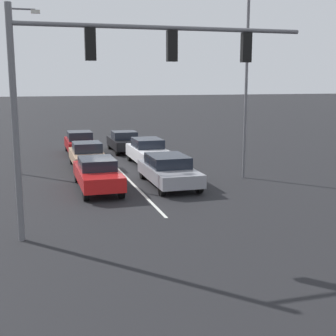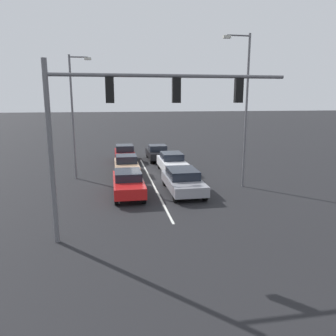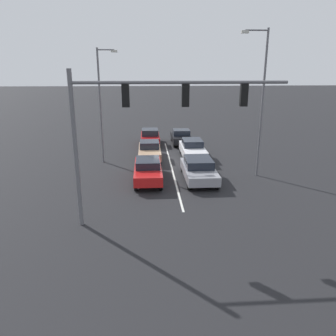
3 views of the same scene
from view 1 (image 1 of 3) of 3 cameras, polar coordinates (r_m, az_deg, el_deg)
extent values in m
plane|color=black|center=(26.46, -6.26, 0.04)|extent=(240.00, 240.00, 0.00)
cube|color=silver|center=(24.45, -5.41, -0.81)|extent=(0.12, 16.16, 0.01)
cube|color=gray|center=(21.76, 0.12, -0.61)|extent=(1.94, 4.73, 0.58)
cube|color=black|center=(21.87, -0.05, 0.91)|extent=(1.71, 2.34, 0.52)
cube|color=red|center=(24.11, 0.12, 0.86)|extent=(0.24, 0.06, 0.12)
cube|color=red|center=(23.77, -3.03, 0.70)|extent=(0.24, 0.06, 0.12)
cylinder|color=black|center=(20.40, 3.82, -2.23)|extent=(0.22, 0.62, 0.62)
cylinder|color=black|center=(19.90, -0.74, -2.54)|extent=(0.22, 0.62, 0.62)
cylinder|color=black|center=(23.75, 0.84, -0.36)|extent=(0.22, 0.62, 0.62)
cylinder|color=black|center=(23.32, -3.11, -0.58)|extent=(0.22, 0.62, 0.62)
cube|color=red|center=(21.15, -8.60, -0.88)|extent=(1.73, 4.80, 0.61)
cube|color=black|center=(21.10, -8.65, 0.58)|extent=(1.52, 2.06, 0.47)
cube|color=red|center=(23.50, -7.92, 0.67)|extent=(0.24, 0.06, 0.12)
cube|color=red|center=(23.36, -10.86, 0.52)|extent=(0.24, 0.06, 0.12)
cylinder|color=black|center=(19.60, -5.74, -2.65)|extent=(0.22, 0.72, 0.72)
cylinder|color=black|center=(19.40, -10.00, -2.90)|extent=(0.22, 0.72, 0.72)
cylinder|color=black|center=(23.05, -7.37, -0.67)|extent=(0.22, 0.72, 0.72)
cylinder|color=black|center=(22.88, -11.00, -0.86)|extent=(0.22, 0.72, 0.72)
cube|color=tan|center=(26.35, -9.78, 1.32)|extent=(1.72, 4.46, 0.56)
cube|color=black|center=(26.41, -9.85, 2.53)|extent=(1.52, 1.70, 0.53)
cube|color=red|center=(28.55, -9.09, 2.34)|extent=(0.24, 0.06, 0.12)
cube|color=red|center=(28.43, -11.50, 2.22)|extent=(0.24, 0.06, 0.12)
cylinder|color=black|center=(24.91, -7.66, 0.18)|extent=(0.22, 0.72, 0.72)
cylinder|color=black|center=(24.74, -11.01, 0.01)|extent=(0.22, 0.72, 0.72)
cylinder|color=black|center=(28.07, -8.66, 1.34)|extent=(0.22, 0.72, 0.72)
cylinder|color=black|center=(27.92, -11.64, 1.19)|extent=(0.22, 0.72, 0.72)
cube|color=silver|center=(26.86, -2.36, 1.72)|extent=(1.75, 4.78, 0.69)
cube|color=black|center=(27.04, -2.52, 3.07)|extent=(1.54, 2.05, 0.51)
cube|color=red|center=(29.24, -2.31, 2.80)|extent=(0.24, 0.06, 0.12)
cube|color=red|center=(28.97, -4.66, 2.70)|extent=(0.24, 0.06, 0.12)
cylinder|color=black|center=(25.39, 0.25, 0.41)|extent=(0.22, 0.66, 0.66)
cylinder|color=black|center=(25.01, -3.02, 0.24)|extent=(0.22, 0.66, 0.66)
cylinder|color=black|center=(28.83, -1.79, 1.65)|extent=(0.22, 0.66, 0.66)
cylinder|color=black|center=(28.50, -4.68, 1.51)|extent=(0.22, 0.66, 0.66)
cube|color=black|center=(32.17, -5.36, 3.06)|extent=(1.78, 4.17, 0.59)
cube|color=black|center=(32.03, -5.35, 4.01)|extent=(1.57, 1.60, 0.51)
cube|color=red|center=(34.26, -4.99, 3.78)|extent=(0.24, 0.06, 0.12)
cube|color=red|center=(34.04, -7.05, 3.69)|extent=(0.24, 0.06, 0.12)
cylinder|color=black|center=(30.89, -3.43, 2.22)|extent=(0.22, 0.64, 0.64)
cylinder|color=black|center=(30.60, -6.21, 2.09)|extent=(0.22, 0.64, 0.64)
cylinder|color=black|center=(33.83, -4.58, 2.94)|extent=(0.22, 0.64, 0.64)
cylinder|color=black|center=(33.56, -7.12, 2.83)|extent=(0.22, 0.64, 0.64)
cube|color=maroon|center=(31.68, -10.70, 2.86)|extent=(1.74, 4.21, 0.61)
cube|color=black|center=(31.52, -10.72, 3.89)|extent=(1.53, 1.83, 0.56)
cube|color=red|center=(33.76, -10.03, 3.62)|extent=(0.24, 0.06, 0.12)
cube|color=red|center=(33.65, -12.09, 3.52)|extent=(0.24, 0.06, 0.12)
cylinder|color=black|center=(30.30, -9.00, 1.98)|extent=(0.22, 0.68, 0.68)
cylinder|color=black|center=(30.16, -11.79, 1.84)|extent=(0.22, 0.68, 0.68)
cylinder|color=black|center=(33.29, -9.67, 2.74)|extent=(0.22, 0.68, 0.68)
cylinder|color=black|center=(33.16, -12.21, 2.62)|extent=(0.22, 0.68, 0.68)
cylinder|color=slate|center=(14.53, -18.12, 4.82)|extent=(0.20, 0.20, 7.02)
cylinder|color=slate|center=(15.12, -0.27, 16.72)|extent=(9.24, 0.14, 0.14)
cube|color=black|center=(16.05, 9.51, 14.28)|extent=(0.32, 0.22, 0.95)
sphere|color=red|center=(16.21, 9.28, 15.26)|extent=(0.20, 0.20, 0.20)
sphere|color=#4C420C|center=(16.19, 9.25, 14.26)|extent=(0.20, 0.20, 0.20)
sphere|color=#0A3814|center=(16.18, 9.22, 13.25)|extent=(0.20, 0.20, 0.20)
cube|color=black|center=(15.13, 0.48, 14.65)|extent=(0.32, 0.22, 0.95)
sphere|color=red|center=(15.31, 0.30, 15.67)|extent=(0.20, 0.20, 0.20)
sphere|color=#4C420C|center=(15.29, 0.30, 14.61)|extent=(0.20, 0.20, 0.20)
sphere|color=#0A3814|center=(15.27, 0.30, 13.54)|extent=(0.20, 0.20, 0.20)
cube|color=black|center=(14.61, -9.46, 14.65)|extent=(0.32, 0.22, 0.95)
sphere|color=red|center=(14.79, -9.57, 15.71)|extent=(0.20, 0.20, 0.20)
sphere|color=#4C420C|center=(14.77, -9.53, 14.60)|extent=(0.20, 0.20, 0.20)
sphere|color=#0A3814|center=(14.75, -9.50, 13.50)|extent=(0.20, 0.20, 0.20)
cylinder|color=slate|center=(25.25, -18.15, 8.74)|extent=(0.14, 0.14, 8.46)
cylinder|color=slate|center=(25.46, -17.29, 18.02)|extent=(1.21, 0.09, 0.09)
cube|color=beige|center=(25.45, -15.85, 17.87)|extent=(0.44, 0.24, 0.16)
cylinder|color=slate|center=(23.42, 9.52, 10.14)|extent=(0.14, 0.14, 9.39)
camera|label=2|loc=(2.55, 31.72, 25.87)|focal=35.00mm
camera|label=3|loc=(3.40, 77.05, 41.96)|focal=35.00mm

